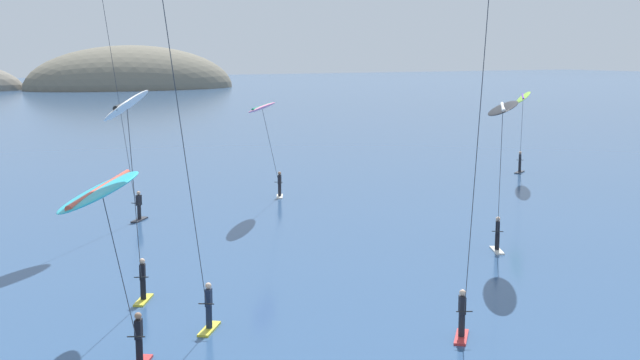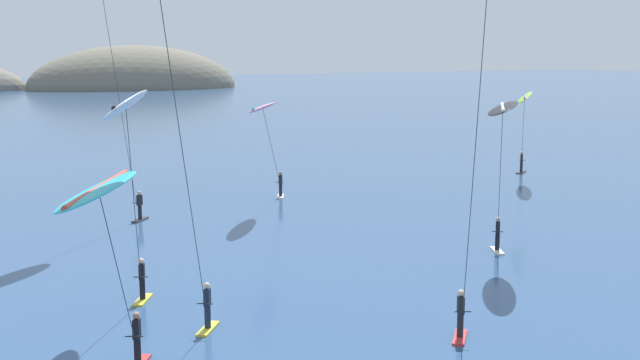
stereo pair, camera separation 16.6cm
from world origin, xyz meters
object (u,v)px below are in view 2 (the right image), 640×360
(kitesurfer_lime, at_px, (524,103))
(kitesurfer_black, at_px, (502,119))
(kitesurfer_pink, at_px, (265,115))
(kitesurfer_cyan, at_px, (102,203))
(kitesurfer_blue, at_px, (104,0))
(kitesurfer_white, at_px, (127,120))

(kitesurfer_lime, distance_m, kitesurfer_black, 24.01)
(kitesurfer_pink, relative_size, kitesurfer_cyan, 1.18)
(kitesurfer_blue, distance_m, kitesurfer_white, 16.11)
(kitesurfer_pink, bearing_deg, kitesurfer_black, -74.87)
(kitesurfer_black, bearing_deg, kitesurfer_lime, 44.19)
(kitesurfer_blue, distance_m, kitesurfer_black, 21.37)
(kitesurfer_cyan, distance_m, kitesurfer_black, 20.76)
(kitesurfer_pink, relative_size, kitesurfer_lime, 1.14)
(kitesurfer_white, relative_size, kitesurfer_cyan, 1.28)
(kitesurfer_blue, bearing_deg, kitesurfer_black, -48.51)
(kitesurfer_white, height_order, kitesurfer_black, kitesurfer_white)
(kitesurfer_pink, xyz_separation_m, kitesurfer_black, (4.28, -15.82, 0.73))
(kitesurfer_blue, xyz_separation_m, kitesurfer_lime, (30.86, 1.29, -6.38))
(kitesurfer_cyan, bearing_deg, kitesurfer_blue, 74.90)
(kitesurfer_blue, height_order, kitesurfer_cyan, kitesurfer_blue)
(kitesurfer_cyan, bearing_deg, kitesurfer_white, 68.96)
(kitesurfer_pink, bearing_deg, kitesurfer_blue, -177.65)
(kitesurfer_cyan, bearing_deg, kitesurfer_lime, 32.45)
(kitesurfer_pink, height_order, kitesurfer_cyan, kitesurfer_pink)
(kitesurfer_blue, bearing_deg, kitesurfer_white, -102.13)
(kitesurfer_white, bearing_deg, kitesurfer_blue, 77.87)
(kitesurfer_white, distance_m, kitesurfer_black, 16.89)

